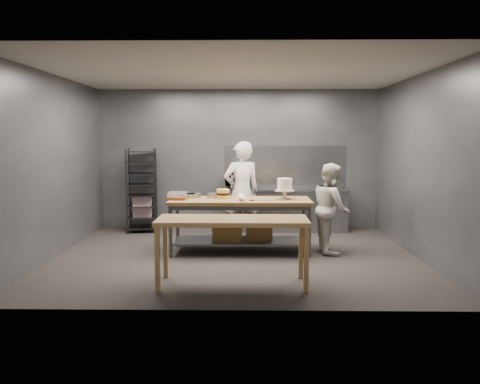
% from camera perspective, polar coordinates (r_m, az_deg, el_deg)
% --- Properties ---
extents(ground, '(6.00, 6.00, 0.00)m').
position_cam_1_polar(ground, '(7.90, -0.50, -7.78)').
color(ground, black).
rests_on(ground, ground).
extents(back_wall, '(6.00, 0.04, 3.00)m').
position_cam_1_polar(back_wall, '(10.16, -0.16, 3.98)').
color(back_wall, '#4C4F54').
rests_on(back_wall, ground).
extents(work_table, '(2.40, 0.90, 0.92)m').
position_cam_1_polar(work_table, '(8.06, 0.05, -3.33)').
color(work_table, olive).
rests_on(work_table, ground).
extents(near_counter, '(2.00, 0.70, 0.90)m').
position_cam_1_polar(near_counter, '(6.22, -0.94, -4.01)').
color(near_counter, '#9D7041').
rests_on(near_counter, ground).
extents(back_counter, '(2.60, 0.60, 0.90)m').
position_cam_1_polar(back_counter, '(9.97, 5.56, -2.15)').
color(back_counter, slate).
rests_on(back_counter, ground).
extents(splashback_panel, '(2.60, 0.02, 0.90)m').
position_cam_1_polar(splashback_panel, '(10.18, 5.48, 3.11)').
color(splashback_panel, slate).
rests_on(splashback_panel, back_counter).
extents(speed_rack, '(0.69, 0.73, 1.75)m').
position_cam_1_polar(speed_rack, '(10.06, -11.88, 0.13)').
color(speed_rack, black).
rests_on(speed_rack, ground).
extents(chef_behind, '(0.80, 0.66, 1.90)m').
position_cam_1_polar(chef_behind, '(8.78, 0.21, -0.02)').
color(chef_behind, silver).
rests_on(chef_behind, ground).
extents(chef_right, '(0.63, 0.79, 1.54)m').
position_cam_1_polar(chef_right, '(8.17, 11.05, -1.91)').
color(chef_right, silver).
rests_on(chef_right, ground).
extents(microwave, '(0.54, 0.37, 0.30)m').
position_cam_1_polar(microwave, '(9.87, -0.19, 1.29)').
color(microwave, black).
rests_on(microwave, back_counter).
extents(frosted_cake_stand, '(0.34, 0.34, 0.36)m').
position_cam_1_polar(frosted_cake_stand, '(8.01, 5.47, 0.73)').
color(frosted_cake_stand, '#BDB497').
rests_on(frosted_cake_stand, work_table).
extents(layer_cake, '(0.22, 0.22, 0.16)m').
position_cam_1_polar(layer_cake, '(8.09, -2.07, -0.23)').
color(layer_cake, gold).
rests_on(layer_cake, work_table).
extents(cake_pans, '(0.75, 0.36, 0.07)m').
position_cam_1_polar(cake_pans, '(8.22, -5.57, -0.45)').
color(cake_pans, gray).
rests_on(cake_pans, work_table).
extents(piping_bag, '(0.20, 0.40, 0.12)m').
position_cam_1_polar(piping_bag, '(7.68, 0.39, -0.74)').
color(piping_bag, white).
rests_on(piping_bag, work_table).
extents(offset_spatula, '(0.36, 0.02, 0.02)m').
position_cam_1_polar(offset_spatula, '(7.80, 2.09, -1.04)').
color(offset_spatula, slate).
rests_on(offset_spatula, work_table).
extents(pastry_clamshells, '(0.33, 0.47, 0.11)m').
position_cam_1_polar(pastry_clamshells, '(8.11, -7.63, -0.44)').
color(pastry_clamshells, '#964B1E').
rests_on(pastry_clamshells, work_table).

